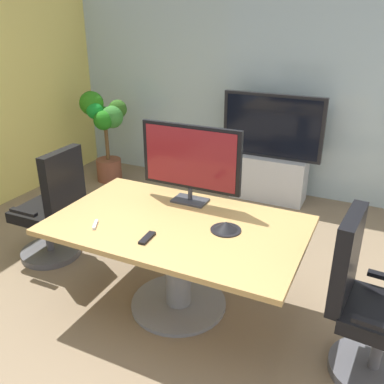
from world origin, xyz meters
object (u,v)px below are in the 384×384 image
(tv_monitor, at_px, (191,160))
(conference_phone, at_px, (226,226))
(conference_table, at_px, (178,246))
(office_chair_left, at_px, (53,214))
(potted_plant, at_px, (105,126))
(remote_control, at_px, (147,238))
(office_chair_right, at_px, (368,312))
(wall_display_unit, at_px, (270,165))

(tv_monitor, height_order, conference_phone, tv_monitor)
(conference_phone, bearing_deg, conference_table, -172.49)
(office_chair_left, height_order, potted_plant, potted_plant)
(potted_plant, bearing_deg, tv_monitor, -38.14)
(potted_plant, xyz_separation_m, remote_control, (2.06, -2.30, -0.02))
(office_chair_right, height_order, wall_display_unit, wall_display_unit)
(conference_table, xyz_separation_m, potted_plant, (-2.13, 2.00, 0.22))
(tv_monitor, bearing_deg, office_chair_right, -17.69)
(tv_monitor, bearing_deg, remote_control, -89.84)
(tv_monitor, relative_size, conference_phone, 3.82)
(office_chair_left, height_order, remote_control, office_chair_left)
(office_chair_right, xyz_separation_m, remote_control, (-1.44, -0.23, 0.29))
(wall_display_unit, relative_size, potted_plant, 1.08)
(conference_table, bearing_deg, office_chair_left, 174.35)
(conference_table, height_order, wall_display_unit, wall_display_unit)
(office_chair_right, relative_size, potted_plant, 0.90)
(remote_control, bearing_deg, wall_display_unit, 83.70)
(office_chair_right, xyz_separation_m, potted_plant, (-3.50, 2.07, 0.31))
(conference_table, xyz_separation_m, conference_phone, (0.36, 0.05, 0.23))
(conference_table, relative_size, wall_display_unit, 1.42)
(tv_monitor, bearing_deg, wall_display_unit, 86.03)
(tv_monitor, distance_m, potted_plant, 2.63)
(office_chair_right, height_order, potted_plant, potted_plant)
(office_chair_right, relative_size, wall_display_unit, 0.83)
(office_chair_left, distance_m, potted_plant, 2.04)
(office_chair_right, distance_m, remote_control, 1.49)
(conference_table, xyz_separation_m, tv_monitor, (-0.08, 0.39, 0.55))
(conference_table, bearing_deg, conference_phone, 7.51)
(remote_control, bearing_deg, tv_monitor, 86.75)
(wall_display_unit, distance_m, remote_control, 2.66)
(office_chair_left, distance_m, wall_display_unit, 2.62)
(conference_table, relative_size, remote_control, 10.90)
(tv_monitor, xyz_separation_m, remote_control, (0.00, -0.69, -0.35))
(office_chair_left, xyz_separation_m, potted_plant, (-0.77, 1.87, 0.31))
(conference_table, height_order, tv_monitor, tv_monitor)
(conference_table, xyz_separation_m, wall_display_unit, (0.06, 2.34, -0.10))
(office_chair_right, bearing_deg, wall_display_unit, 33.55)
(conference_table, bearing_deg, wall_display_unit, 88.63)
(conference_phone, bearing_deg, office_chair_left, 177.11)
(tv_monitor, distance_m, conference_phone, 0.65)
(office_chair_left, xyz_separation_m, tv_monitor, (1.28, 0.26, 0.64))
(conference_phone, relative_size, remote_control, 1.29)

